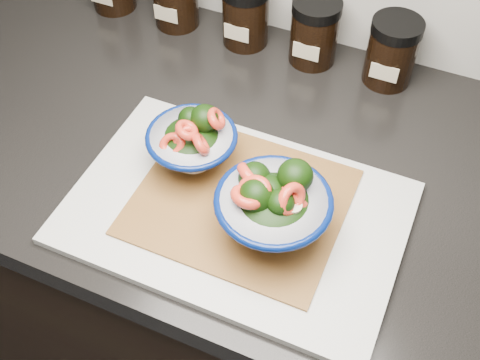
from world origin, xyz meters
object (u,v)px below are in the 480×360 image
at_px(spice_jar_d, 314,32).
at_px(spice_jar_e, 392,52).
at_px(bowl_right, 272,207).
at_px(bowl_left, 193,142).
at_px(spice_jar_c, 246,14).
at_px(cutting_board, 236,213).

relative_size(spice_jar_d, spice_jar_e, 1.00).
xyz_separation_m(bowl_right, spice_jar_e, (0.06, 0.37, -0.01)).
distance_m(bowl_left, spice_jar_d, 0.32).
bearing_deg(bowl_right, spice_jar_d, 101.06).
bearing_deg(spice_jar_c, bowl_left, -80.18).
height_order(spice_jar_d, spice_jar_e, same).
xyz_separation_m(cutting_board, spice_jar_e, (0.11, 0.36, 0.05)).
bearing_deg(bowl_left, spice_jar_c, 99.82).
relative_size(cutting_board, spice_jar_c, 3.98).
height_order(cutting_board, spice_jar_e, spice_jar_e).
bearing_deg(bowl_right, spice_jar_c, 117.88).
height_order(bowl_left, spice_jar_c, bowl_left).
height_order(bowl_left, spice_jar_e, bowl_left).
bearing_deg(spice_jar_c, spice_jar_d, 0.00).
bearing_deg(cutting_board, spice_jar_d, 92.67).
distance_m(spice_jar_d, spice_jar_e, 0.13).
bearing_deg(cutting_board, spice_jar_e, 72.40).
relative_size(spice_jar_c, spice_jar_e, 1.00).
distance_m(cutting_board, bowl_right, 0.08).
relative_size(bowl_left, bowl_right, 0.86).
height_order(bowl_left, bowl_right, bowl_right).
bearing_deg(spice_jar_d, cutting_board, -87.33).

